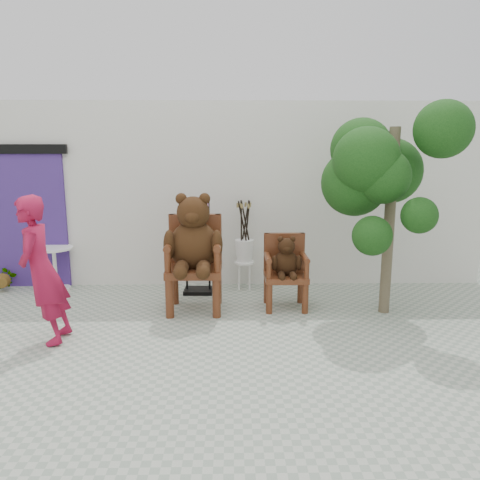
{
  "coord_description": "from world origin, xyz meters",
  "views": [
    {
      "loc": [
        0.29,
        -5.01,
        2.31
      ],
      "look_at": [
        0.42,
        1.68,
        0.95
      ],
      "focal_mm": 35.0,
      "sensor_mm": 36.0,
      "label": 1
    }
  ],
  "objects_px": {
    "stool_bucket": "(244,250)",
    "tree": "(378,168)",
    "cafe_table": "(55,263)",
    "person": "(42,271)",
    "chair_small": "(286,265)",
    "display_stand": "(198,257)",
    "chair_big": "(194,245)"
  },
  "relations": [
    {
      "from": "person",
      "to": "tree",
      "type": "bearing_deg",
      "value": 100.81
    },
    {
      "from": "display_stand",
      "to": "stool_bucket",
      "type": "distance_m",
      "value": 0.77
    },
    {
      "from": "cafe_table",
      "to": "tree",
      "type": "height_order",
      "value": "tree"
    },
    {
      "from": "cafe_table",
      "to": "display_stand",
      "type": "distance_m",
      "value": 2.34
    },
    {
      "from": "chair_big",
      "to": "stool_bucket",
      "type": "distance_m",
      "value": 1.27
    },
    {
      "from": "person",
      "to": "display_stand",
      "type": "relative_size",
      "value": 1.15
    },
    {
      "from": "chair_small",
      "to": "person",
      "type": "bearing_deg",
      "value": -158.79
    },
    {
      "from": "chair_small",
      "to": "person",
      "type": "height_order",
      "value": "person"
    },
    {
      "from": "chair_small",
      "to": "person",
      "type": "xyz_separation_m",
      "value": [
        -2.99,
        -1.16,
        0.24
      ]
    },
    {
      "from": "person",
      "to": "stool_bucket",
      "type": "distance_m",
      "value": 3.19
    },
    {
      "from": "stool_bucket",
      "to": "chair_big",
      "type": "bearing_deg",
      "value": -126.36
    },
    {
      "from": "chair_big",
      "to": "cafe_table",
      "type": "relative_size",
      "value": 2.37
    },
    {
      "from": "tree",
      "to": "person",
      "type": "bearing_deg",
      "value": -166.7
    },
    {
      "from": "cafe_table",
      "to": "person",
      "type": "bearing_deg",
      "value": -72.69
    },
    {
      "from": "cafe_table",
      "to": "stool_bucket",
      "type": "xyz_separation_m",
      "value": [
        3.06,
        -0.0,
        0.2
      ]
    },
    {
      "from": "chair_big",
      "to": "chair_small",
      "type": "height_order",
      "value": "chair_big"
    },
    {
      "from": "chair_small",
      "to": "stool_bucket",
      "type": "relative_size",
      "value": 0.73
    },
    {
      "from": "chair_small",
      "to": "cafe_table",
      "type": "bearing_deg",
      "value": 166.06
    },
    {
      "from": "chair_small",
      "to": "display_stand",
      "type": "relative_size",
      "value": 0.7
    },
    {
      "from": "chair_big",
      "to": "tree",
      "type": "relative_size",
      "value": 0.58
    },
    {
      "from": "chair_small",
      "to": "cafe_table",
      "type": "distance_m",
      "value": 3.74
    },
    {
      "from": "person",
      "to": "display_stand",
      "type": "xyz_separation_m",
      "value": [
        1.68,
        1.85,
        -0.29
      ]
    },
    {
      "from": "person",
      "to": "chair_small",
      "type": "bearing_deg",
      "value": 108.72
    },
    {
      "from": "cafe_table",
      "to": "tree",
      "type": "relative_size",
      "value": 0.25
    },
    {
      "from": "chair_big",
      "to": "stool_bucket",
      "type": "height_order",
      "value": "chair_big"
    },
    {
      "from": "cafe_table",
      "to": "stool_bucket",
      "type": "height_order",
      "value": "stool_bucket"
    },
    {
      "from": "chair_big",
      "to": "stool_bucket",
      "type": "xyz_separation_m",
      "value": [
        0.73,
        0.99,
        -0.3
      ]
    },
    {
      "from": "display_stand",
      "to": "stool_bucket",
      "type": "height_order",
      "value": "display_stand"
    },
    {
      "from": "chair_small",
      "to": "cafe_table",
      "type": "height_order",
      "value": "chair_small"
    },
    {
      "from": "stool_bucket",
      "to": "person",
      "type": "bearing_deg",
      "value": -139.61
    },
    {
      "from": "stool_bucket",
      "to": "tree",
      "type": "height_order",
      "value": "tree"
    },
    {
      "from": "display_stand",
      "to": "tree",
      "type": "height_order",
      "value": "tree"
    }
  ]
}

